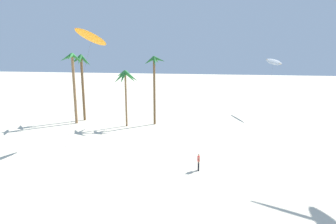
# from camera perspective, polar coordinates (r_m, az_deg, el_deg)

# --- Properties ---
(palm_tree_0) EXTENTS (3.58, 3.77, 10.81)m
(palm_tree_0) POSITION_cam_1_polar(r_m,az_deg,el_deg) (48.99, -16.75, 8.01)
(palm_tree_0) COLOR brown
(palm_tree_0) RESTS_ON ground
(palm_tree_1) EXTENTS (3.54, 3.64, 11.05)m
(palm_tree_1) POSITION_cam_1_polar(r_m,az_deg,el_deg) (47.16, -18.29, 7.93)
(palm_tree_1) COLOR olive
(palm_tree_1) RESTS_ON ground
(palm_tree_2) EXTENTS (4.12, 4.24, 8.54)m
(palm_tree_2) POSITION_cam_1_polar(r_m,az_deg,el_deg) (43.57, -8.36, 6.57)
(palm_tree_2) COLOR olive
(palm_tree_2) RESTS_ON ground
(palm_tree_3) EXTENTS (3.44, 3.33, 10.58)m
(palm_tree_3) POSITION_cam_1_polar(r_m,az_deg,el_deg) (44.19, -2.76, 8.26)
(palm_tree_3) COLOR brown
(palm_tree_3) RESTS_ON ground
(flying_kite_2) EXTENTS (2.50, 6.63, 10.22)m
(flying_kite_2) POSITION_cam_1_polar(r_m,az_deg,el_deg) (56.20, 20.14, 9.34)
(flying_kite_2) COLOR white
(flying_kite_2) RESTS_ON ground
(flying_kite_5) EXTENTS (1.97, 9.83, 13.90)m
(flying_kite_5) POSITION_cam_1_polar(r_m,az_deg,el_deg) (35.05, -14.84, 14.05)
(flying_kite_5) COLOR orange
(flying_kite_5) RESTS_ON ground
(person_near_right) EXTENTS (0.27, 0.49, 1.68)m
(person_near_right) POSITION_cam_1_polar(r_m,az_deg,el_deg) (28.00, 6.08, -9.70)
(person_near_right) COLOR black
(person_near_right) RESTS_ON ground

